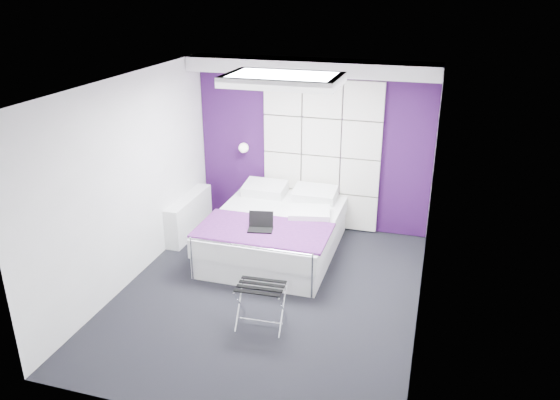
# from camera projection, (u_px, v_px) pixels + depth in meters

# --- Properties ---
(floor) EXTENTS (4.40, 4.40, 0.00)m
(floor) POSITION_uv_depth(u_px,v_px,m) (269.00, 293.00, 6.80)
(floor) COLOR black
(floor) RESTS_ON ground
(ceiling) EXTENTS (4.40, 4.40, 0.00)m
(ceiling) POSITION_uv_depth(u_px,v_px,m) (267.00, 83.00, 5.82)
(ceiling) COLOR white
(ceiling) RESTS_ON wall_back
(wall_back) EXTENTS (3.60, 0.00, 3.60)m
(wall_back) POSITION_uv_depth(u_px,v_px,m) (313.00, 145.00, 8.26)
(wall_back) COLOR silver
(wall_back) RESTS_ON floor
(wall_left) EXTENTS (0.00, 4.40, 4.40)m
(wall_left) POSITION_uv_depth(u_px,v_px,m) (131.00, 181.00, 6.79)
(wall_left) COLOR silver
(wall_left) RESTS_ON floor
(wall_right) EXTENTS (0.00, 4.40, 4.40)m
(wall_right) POSITION_uv_depth(u_px,v_px,m) (428.00, 214.00, 5.83)
(wall_right) COLOR silver
(wall_right) RESTS_ON floor
(accent_wall) EXTENTS (3.58, 0.02, 2.58)m
(accent_wall) POSITION_uv_depth(u_px,v_px,m) (312.00, 145.00, 8.25)
(accent_wall) COLOR #330F44
(accent_wall) RESTS_ON wall_back
(soffit) EXTENTS (3.58, 0.50, 0.20)m
(soffit) POSITION_uv_depth(u_px,v_px,m) (310.00, 67.00, 7.59)
(soffit) COLOR white
(soffit) RESTS_ON wall_back
(headboard) EXTENTS (1.80, 0.08, 2.30)m
(headboard) POSITION_uv_depth(u_px,v_px,m) (321.00, 155.00, 8.22)
(headboard) COLOR silver
(headboard) RESTS_ON wall_back
(skylight) EXTENTS (1.36, 0.86, 0.12)m
(skylight) POSITION_uv_depth(u_px,v_px,m) (283.00, 79.00, 6.37)
(skylight) COLOR white
(skylight) RESTS_ON ceiling
(wall_lamp) EXTENTS (0.15, 0.15, 0.15)m
(wall_lamp) POSITION_uv_depth(u_px,v_px,m) (244.00, 147.00, 8.45)
(wall_lamp) COLOR white
(wall_lamp) RESTS_ON wall_back
(radiator) EXTENTS (0.22, 1.20, 0.60)m
(radiator) POSITION_uv_depth(u_px,v_px,m) (189.00, 215.00, 8.29)
(radiator) COLOR white
(radiator) RESTS_ON floor
(bed) EXTENTS (1.74, 2.11, 0.74)m
(bed) POSITION_uv_depth(u_px,v_px,m) (275.00, 232.00, 7.71)
(bed) COLOR white
(bed) RESTS_ON floor
(nightstand) EXTENTS (0.43, 0.34, 0.05)m
(nightstand) POSITION_uv_depth(u_px,v_px,m) (268.00, 192.00, 8.57)
(nightstand) COLOR white
(nightstand) RESTS_ON wall_back
(luggage_rack) EXTENTS (0.52, 0.38, 0.51)m
(luggage_rack) POSITION_uv_depth(u_px,v_px,m) (261.00, 306.00, 6.07)
(luggage_rack) COLOR silver
(luggage_rack) RESTS_ON floor
(laptop) EXTENTS (0.32, 0.23, 0.23)m
(laptop) POSITION_uv_depth(u_px,v_px,m) (261.00, 225.00, 7.13)
(laptop) COLOR black
(laptop) RESTS_ON bed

